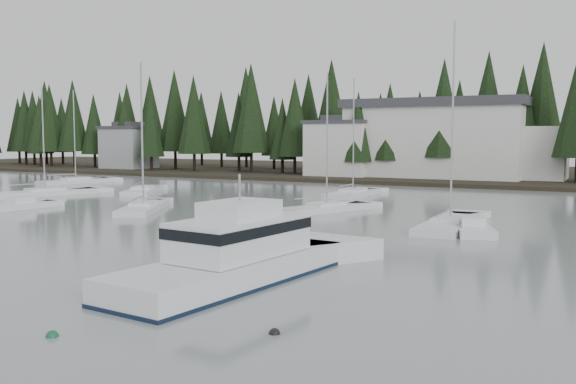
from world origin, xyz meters
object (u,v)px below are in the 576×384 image
object	(u,v)px
runabout_0	(21,207)
runabout_1	(472,230)
sailboat_8	(45,195)
sailboat_11	(327,210)
house_west	(341,147)
sailboat_3	(144,210)
cabin_cruiser_center	(234,263)
harbor_inn	(450,139)
sailboat_2	(143,192)
sailboat_6	(76,183)
sailboat_9	(353,195)
sailboat_1	(450,226)
house_far_west	(129,146)

from	to	relation	value
runabout_0	runabout_1	size ratio (longest dim) A/B	0.88
sailboat_8	sailboat_11	size ratio (longest dim) A/B	1.01
house_west	sailboat_3	size ratio (longest dim) A/B	0.74
sailboat_8	runabout_1	bearing A→B (deg)	-78.04
cabin_cruiser_center	runabout_1	xyz separation A→B (m)	(6.05, 19.28, -0.67)
harbor_inn	sailboat_11	xyz separation A→B (m)	(-0.15, -41.38, -5.71)
sailboat_2	sailboat_6	bearing A→B (deg)	39.52
harbor_inn	sailboat_3	distance (m)	50.37
harbor_inn	cabin_cruiser_center	size ratio (longest dim) A/B	2.31
sailboat_2	sailboat_9	distance (m)	22.96
cabin_cruiser_center	sailboat_1	distance (m)	21.28
sailboat_1	runabout_1	size ratio (longest dim) A/B	2.06
cabin_cruiser_center	sailboat_8	size ratio (longest dim) A/B	1.06
harbor_inn	sailboat_9	distance (m)	28.37
cabin_cruiser_center	sailboat_3	world-z (taller)	sailboat_3
house_west	sailboat_2	world-z (taller)	sailboat_2
sailboat_3	sailboat_8	size ratio (longest dim) A/B	1.07
sailboat_1	sailboat_6	size ratio (longest dim) A/B	1.13
house_west	sailboat_6	distance (m)	37.25
sailboat_6	sailboat_11	bearing A→B (deg)	-95.44
runabout_1	cabin_cruiser_center	bearing A→B (deg)	143.75
cabin_cruiser_center	sailboat_3	xyz separation A→B (m)	(-20.99, 18.80, -0.73)
sailboat_3	sailboat_6	bearing A→B (deg)	27.01
sailboat_2	sailboat_1	bearing A→B (deg)	-134.30
house_west	sailboat_2	xyz separation A→B (m)	(-9.96, -31.92, -4.57)
sailboat_8	sailboat_6	bearing A→B (deg)	54.74
cabin_cruiser_center	runabout_1	size ratio (longest dim) A/B	1.82
house_far_west	sailboat_9	world-z (taller)	sailboat_9
house_west	runabout_1	bearing A→B (deg)	-57.59
sailboat_9	harbor_inn	bearing A→B (deg)	-7.27
house_west	sailboat_3	world-z (taller)	sailboat_3
sailboat_1	runabout_0	bearing A→B (deg)	97.62
sailboat_6	sailboat_11	size ratio (longest dim) A/B	1.07
sailboat_8	runabout_1	world-z (taller)	sailboat_8
house_far_west	harbor_inn	size ratio (longest dim) A/B	0.29
cabin_cruiser_center	sailboat_6	xyz separation A→B (m)	(-49.69, 38.98, -0.74)
house_far_west	cabin_cruiser_center	world-z (taller)	house_far_west
sailboat_8	sailboat_9	world-z (taller)	sailboat_9
house_far_west	sailboat_6	size ratio (longest dim) A/B	0.66
sailboat_1	sailboat_3	size ratio (longest dim) A/B	1.12
cabin_cruiser_center	runabout_0	size ratio (longest dim) A/B	2.06
cabin_cruiser_center	runabout_0	bearing A→B (deg)	70.62
sailboat_2	sailboat_9	world-z (taller)	sailboat_2
house_far_west	sailboat_3	world-z (taller)	sailboat_3
sailboat_1	runabout_1	xyz separation A→B (m)	(1.81, -1.56, 0.06)
sailboat_3	sailboat_8	distance (m)	19.59
sailboat_11	house_west	bearing A→B (deg)	42.63
sailboat_1	sailboat_3	distance (m)	25.32
sailboat_2	sailboat_11	size ratio (longest dim) A/B	1.21
house_far_west	sailboat_8	size ratio (longest dim) A/B	0.70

